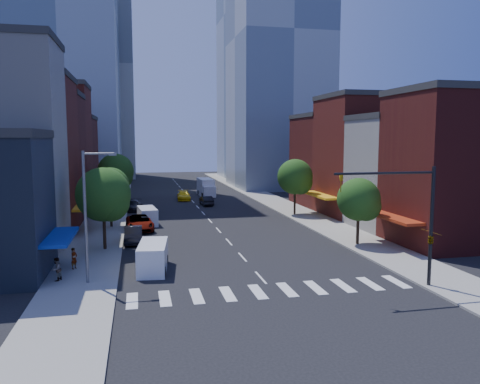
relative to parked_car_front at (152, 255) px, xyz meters
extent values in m
plane|color=black|center=(7.50, -5.64, -0.68)|extent=(220.00, 220.00, 0.00)
cube|color=gray|center=(-5.00, 34.36, -0.61)|extent=(5.00, 120.00, 0.15)
cube|color=gray|center=(20.00, 34.36, -0.61)|extent=(5.00, 120.00, 0.15)
cube|color=silver|center=(7.50, -8.64, -0.68)|extent=(19.00, 3.00, 0.01)
cube|color=maroon|center=(-13.50, 14.86, 7.32)|extent=(12.00, 9.00, 16.00)
cube|color=#511514|center=(-13.50, 23.36, 6.82)|extent=(12.00, 8.00, 15.00)
cube|color=maroon|center=(-13.50, 31.86, 7.82)|extent=(12.00, 9.00, 17.00)
cube|color=#511514|center=(-13.50, 41.36, 5.82)|extent=(12.00, 10.00, 13.00)
cube|color=#511514|center=(28.50, 0.86, 6.32)|extent=(12.00, 9.00, 14.00)
cube|color=beige|center=(28.50, 9.36, 5.32)|extent=(12.00, 8.00, 12.00)
cube|color=maroon|center=(28.50, 18.36, 6.82)|extent=(12.00, 10.00, 15.00)
cube|color=#511514|center=(28.50, 28.36, 5.82)|extent=(12.00, 10.00, 13.00)
cube|color=#8C99A8|center=(-14.50, 64.36, 34.32)|extent=(20.00, 22.00, 70.00)
cube|color=#9EA5AD|center=(27.50, 56.36, 29.32)|extent=(18.00, 20.00, 60.00)
cube|color=#8C99A8|center=(31.50, 79.36, 39.32)|extent=(22.00, 22.00, 80.00)
cube|color=#9EA5AD|center=(-10.50, 89.36, 27.32)|extent=(18.00, 18.00, 56.00)
cylinder|color=black|center=(18.00, -10.14, 3.47)|extent=(0.24, 0.24, 8.00)
cylinder|color=black|center=(14.50, -10.14, 7.07)|extent=(7.00, 0.16, 0.16)
imported|color=gold|center=(11.50, -10.14, 6.47)|extent=(0.22, 0.18, 1.10)
imported|color=gold|center=(18.00, -10.14, 2.67)|extent=(0.48, 2.24, 0.90)
cylinder|color=slate|center=(-4.50, -4.64, 3.97)|extent=(0.20, 0.20, 9.00)
cylinder|color=slate|center=(-3.50, -4.64, 8.27)|extent=(2.00, 0.14, 0.14)
cube|color=slate|center=(-2.60, -4.64, 8.22)|extent=(0.50, 0.25, 0.18)
cylinder|color=black|center=(-4.00, 5.36, 1.43)|extent=(0.28, 0.28, 3.92)
sphere|color=#1A4012|center=(-4.00, 5.36, 4.37)|extent=(4.80, 4.80, 4.80)
sphere|color=#1A4012|center=(-3.40, 5.06, 3.67)|extent=(3.36, 3.36, 3.36)
cylinder|color=black|center=(-4.00, 16.36, 1.29)|extent=(0.28, 0.28, 3.64)
sphere|color=#1A4012|center=(-4.00, 16.36, 4.02)|extent=(4.20, 4.20, 4.20)
sphere|color=#1A4012|center=(-3.40, 16.06, 3.37)|extent=(2.94, 2.94, 2.94)
cylinder|color=black|center=(-4.00, 30.36, 1.57)|extent=(0.28, 0.28, 4.20)
sphere|color=#1A4012|center=(-4.00, 30.36, 4.72)|extent=(5.00, 5.00, 5.00)
sphere|color=#1A4012|center=(-3.40, 30.06, 3.97)|extent=(3.50, 3.50, 3.50)
cylinder|color=black|center=(19.00, 2.36, 1.15)|extent=(0.28, 0.28, 3.36)
sphere|color=#1A4012|center=(19.00, 2.36, 3.67)|extent=(4.00, 4.00, 4.00)
sphere|color=#1A4012|center=(19.60, 2.06, 3.07)|extent=(2.80, 2.80, 2.80)
cylinder|color=black|center=(19.00, 20.36, 1.43)|extent=(0.28, 0.28, 3.92)
sphere|color=#1A4012|center=(19.00, 20.36, 4.37)|extent=(4.60, 4.60, 4.60)
sphere|color=#1A4012|center=(19.60, 20.06, 3.67)|extent=(3.22, 3.22, 3.22)
imported|color=#B7B8BD|center=(0.00, 0.00, 0.00)|extent=(1.89, 4.12, 1.37)
imported|color=black|center=(-1.53, 7.99, 0.09)|extent=(1.70, 4.73, 1.55)
imported|color=#999999|center=(-0.89, 14.20, 0.14)|extent=(3.11, 6.11, 1.65)
imported|color=black|center=(-1.70, 28.79, 0.02)|extent=(2.62, 5.10, 1.42)
cube|color=white|center=(0.00, -2.08, 0.37)|extent=(2.55, 5.21, 2.11)
cube|color=black|center=(-0.21, -3.97, 0.67)|extent=(1.96, 1.20, 0.90)
cylinder|color=black|center=(-1.09, -3.67, -0.33)|extent=(0.33, 0.79, 0.76)
cylinder|color=black|center=(0.71, -3.87, -0.33)|extent=(0.33, 0.79, 0.76)
cylinder|color=black|center=(-0.71, -0.28, -0.33)|extent=(0.33, 0.79, 0.76)
cylinder|color=black|center=(1.09, -0.48, -0.33)|extent=(0.33, 0.79, 0.76)
cube|color=silver|center=(0.00, 17.73, 0.29)|extent=(2.38, 4.83, 1.95)
cube|color=black|center=(0.20, 15.98, 0.57)|extent=(1.81, 1.12, 0.84)
cylinder|color=black|center=(-0.65, 16.07, -0.36)|extent=(0.31, 0.73, 0.71)
cylinder|color=black|center=(1.01, 16.26, -0.36)|extent=(0.31, 0.73, 0.71)
cylinder|color=black|center=(-1.01, 19.21, -0.36)|extent=(0.31, 0.73, 0.71)
cylinder|color=black|center=(0.65, 19.40, -0.36)|extent=(0.31, 0.73, 0.71)
imported|color=yellow|center=(6.26, 38.58, 0.06)|extent=(2.36, 5.20, 1.48)
imported|color=black|center=(9.00, 31.91, 0.02)|extent=(1.77, 4.38, 1.41)
imported|color=#999999|center=(11.62, 46.54, -0.01)|extent=(1.99, 4.09, 1.35)
cube|color=silver|center=(10.66, 44.16, 0.80)|extent=(2.44, 6.10, 2.97)
cube|color=silver|center=(10.79, 40.64, 0.34)|extent=(2.10, 1.74, 1.85)
cylinder|color=black|center=(9.74, 41.34, -0.27)|extent=(0.31, 0.84, 0.83)
cylinder|color=black|center=(11.78, 41.42, -0.27)|extent=(0.31, 0.84, 0.83)
cylinder|color=black|center=(9.59, 45.51, -0.27)|extent=(0.31, 0.84, 0.83)
cylinder|color=black|center=(11.63, 45.59, -0.27)|extent=(0.31, 0.84, 0.83)
imported|color=#999999|center=(-5.84, -0.86, 0.27)|extent=(0.64, 0.70, 1.60)
imported|color=#999999|center=(-6.62, -3.77, 0.28)|extent=(0.88, 0.97, 1.63)
camera|label=1|loc=(-0.96, -37.26, 9.24)|focal=35.00mm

